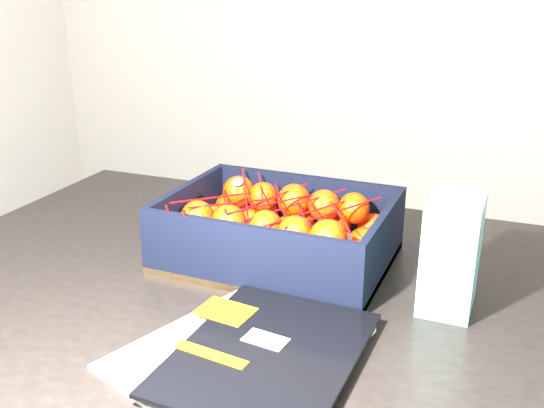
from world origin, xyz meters
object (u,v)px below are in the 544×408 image
at_px(produce_crate, 279,241).
at_px(retail_carton, 451,253).
at_px(magazine_stack, 249,351).
at_px(table, 269,332).

height_order(produce_crate, retail_carton, retail_carton).
bearing_deg(magazine_stack, produce_crate, 104.93).
bearing_deg(produce_crate, table, -80.82).
bearing_deg(table, produce_crate, 99.18).
bearing_deg(magazine_stack, retail_carton, 48.52).
bearing_deg(produce_crate, retail_carton, -9.08).
bearing_deg(table, retail_carton, 5.59).
xyz_separation_m(table, retail_carton, (0.27, 0.03, 0.18)).
distance_m(table, magazine_stack, 0.24).
distance_m(produce_crate, retail_carton, 0.29).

